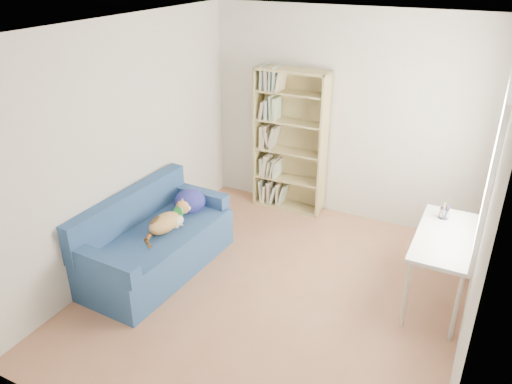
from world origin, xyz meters
TOP-DOWN VIEW (x-y plane):
  - ground at (0.00, 0.00)m, footprint 4.00×4.00m
  - room_shell at (0.10, 0.03)m, footprint 3.54×4.04m
  - sofa at (-1.35, -0.14)m, footprint 0.92×1.79m
  - bookshelf at (-0.64, 1.84)m, footprint 0.93×0.29m
  - desk at (1.46, 0.62)m, footprint 0.53×1.16m
  - pen_cup at (1.39, 0.96)m, footprint 0.09×0.09m

SIDE VIEW (x-z plane):
  - ground at x=0.00m, z-range 0.00..0.00m
  - sofa at x=-1.35m, z-range -0.10..0.76m
  - desk at x=1.46m, z-range 0.30..1.05m
  - pen_cup at x=1.39m, z-range 0.73..0.91m
  - bookshelf at x=-0.64m, z-range -0.07..1.79m
  - room_shell at x=0.10m, z-range 0.33..2.95m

